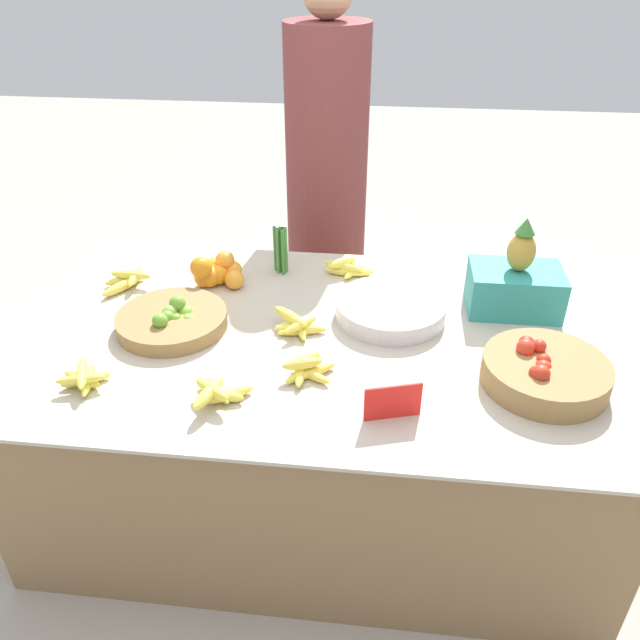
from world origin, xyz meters
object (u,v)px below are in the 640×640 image
(tomato_basket, at_px, (544,372))
(metal_bowl, at_px, (390,309))
(price_sign, at_px, (393,402))
(produce_crate, at_px, (515,285))
(vendor_person, at_px, (326,192))
(lime_bowl, at_px, (172,320))

(tomato_basket, relative_size, metal_bowl, 0.96)
(price_sign, relative_size, produce_crate, 0.45)
(produce_crate, bearing_deg, metal_bowl, -166.21)
(vendor_person, bearing_deg, produce_crate, -47.31)
(metal_bowl, bearing_deg, tomato_basket, -35.67)
(metal_bowl, distance_m, price_sign, 0.51)
(tomato_basket, bearing_deg, metal_bowl, 144.33)
(tomato_basket, xyz_separation_m, vendor_person, (-0.74, 1.19, 0.06))
(lime_bowl, xyz_separation_m, metal_bowl, (0.70, 0.15, 0.00))
(lime_bowl, xyz_separation_m, produce_crate, (1.11, 0.25, 0.06))
(tomato_basket, height_order, vendor_person, vendor_person)
(metal_bowl, xyz_separation_m, price_sign, (0.01, -0.51, 0.02))
(tomato_basket, distance_m, produce_crate, 0.42)
(price_sign, height_order, produce_crate, produce_crate)
(tomato_basket, distance_m, price_sign, 0.47)
(produce_crate, bearing_deg, price_sign, -122.84)
(produce_crate, height_order, vendor_person, vendor_person)
(produce_crate, relative_size, vendor_person, 0.20)
(metal_bowl, bearing_deg, lime_bowl, -168.13)
(metal_bowl, relative_size, price_sign, 2.44)
(vendor_person, bearing_deg, lime_bowl, -111.01)
(metal_bowl, height_order, vendor_person, vendor_person)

